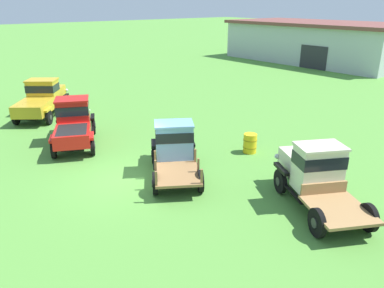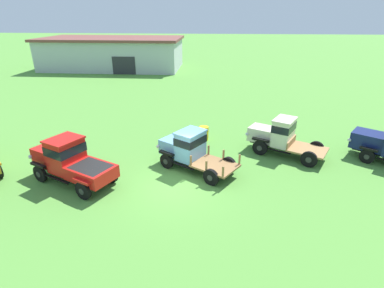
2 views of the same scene
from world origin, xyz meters
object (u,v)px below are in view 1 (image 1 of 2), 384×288
vintage_truck_far_side (314,172)px  vintage_truck_foreground_near (42,98)px  vintage_truck_second_in_line (74,121)px  farm_shed (317,42)px  oil_drum_beside_row (250,143)px  vintage_truck_midrow_center (174,146)px

vintage_truck_far_side → vintage_truck_foreground_near: bearing=-167.5°
vintage_truck_foreground_near → vintage_truck_second_in_line: (6.04, -0.45, 0.05)m
vintage_truck_foreground_near → vintage_truck_far_side: vintage_truck_far_side is taller
farm_shed → vintage_truck_far_side: farm_shed is taller
vintage_truck_far_side → oil_drum_beside_row: 4.97m
farm_shed → vintage_truck_foreground_near: farm_shed is taller
farm_shed → vintage_truck_far_side: size_ratio=4.31×
farm_shed → vintage_truck_midrow_center: size_ratio=4.44×
vintage_truck_second_in_line → oil_drum_beside_row: 8.76m
farm_shed → oil_drum_beside_row: (15.09, -27.64, -1.83)m
vintage_truck_second_in_line → vintage_truck_far_side: 11.78m
vintage_truck_second_in_line → vintage_truck_midrow_center: (5.76, 1.96, -0.04)m
vintage_truck_far_side → oil_drum_beside_row: bearing=159.4°
vintage_truck_second_in_line → vintage_truck_far_side: vintage_truck_second_in_line is taller
vintage_truck_foreground_near → vintage_truck_far_side: 17.45m
vintage_truck_far_side → vintage_truck_midrow_center: bearing=-156.7°
vintage_truck_foreground_near → oil_drum_beside_row: size_ratio=5.79×
vintage_truck_foreground_near → farm_shed: bearing=94.6°
vintage_truck_foreground_near → vintage_truck_midrow_center: size_ratio=1.14×
vintage_truck_midrow_center → oil_drum_beside_row: 4.08m
farm_shed → vintage_truck_foreground_near: size_ratio=3.88×
vintage_truck_second_in_line → vintage_truck_midrow_center: size_ratio=1.08×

